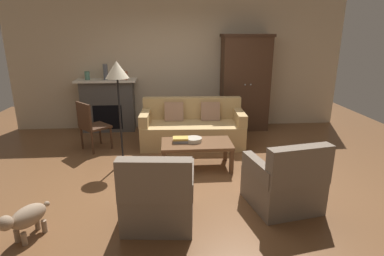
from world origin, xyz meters
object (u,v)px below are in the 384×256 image
(dog, at_px, (26,218))
(armchair_near_left, at_px, (159,197))
(mantel_vase_slate, at_px, (105,72))
(armchair_near_right, at_px, (284,183))
(book_stack, at_px, (181,140))
(floor_lamp, at_px, (117,76))
(mantel_vase_terracotta, at_px, (124,75))
(couch, at_px, (192,128))
(fireplace, at_px, (108,105))
(coffee_table, at_px, (197,146))
(mantel_vase_jade, at_px, (87,76))
(fruit_bowl, at_px, (193,140))
(armoire, at_px, (245,83))
(side_chair_wooden, at_px, (91,123))

(dog, bearing_deg, armchair_near_left, 8.25)
(mantel_vase_slate, height_order, armchair_near_left, mantel_vase_slate)
(mantel_vase_slate, xyz_separation_m, dog, (-0.20, -3.76, -1.03))
(armchair_near_right, bearing_deg, dog, -171.78)
(book_stack, relative_size, floor_lamp, 0.16)
(mantel_vase_terracotta, height_order, armchair_near_right, mantel_vase_terracotta)
(couch, bearing_deg, fireplace, 149.56)
(fireplace, relative_size, couch, 0.64)
(coffee_table, distance_m, armchair_near_left, 1.57)
(couch, xyz_separation_m, mantel_vase_jade, (-2.12, 1.00, 0.89))
(book_stack, distance_m, armchair_near_left, 1.54)
(fireplace, distance_m, book_stack, 2.55)
(fireplace, height_order, couch, fireplace)
(coffee_table, distance_m, fruit_bowl, 0.11)
(armchair_near_right, bearing_deg, book_stack, 133.14)
(mantel_vase_jade, relative_size, mantel_vase_slate, 0.54)
(fruit_bowl, relative_size, mantel_vase_slate, 0.82)
(fireplace, bearing_deg, mantel_vase_terracotta, -2.70)
(mantel_vase_slate, relative_size, mantel_vase_terracotta, 1.91)
(fruit_bowl, relative_size, armchair_near_left, 0.30)
(armoire, xyz_separation_m, fruit_bowl, (-1.28, -1.99, -0.57))
(book_stack, height_order, floor_lamp, floor_lamp)
(armoire, xyz_separation_m, mantel_vase_slate, (-2.95, 0.06, 0.26))
(mantel_vase_jade, bearing_deg, couch, -25.35)
(armoire, relative_size, mantel_vase_slate, 6.38)
(fireplace, relative_size, mantel_vase_jade, 7.26)
(side_chair_wooden, distance_m, dog, 2.58)
(armchair_near_right, height_order, side_chair_wooden, side_chair_wooden)
(fireplace, height_order, armchair_near_left, fireplace)
(couch, distance_m, book_stack, 1.09)
(armchair_near_left, height_order, dog, armchair_near_left)
(armchair_near_left, bearing_deg, mantel_vase_jade, 113.36)
(armoire, height_order, mantel_vase_slate, armoire)
(book_stack, distance_m, floor_lamp, 1.39)
(mantel_vase_jade, height_order, side_chair_wooden, mantel_vase_jade)
(coffee_table, height_order, book_stack, book_stack)
(side_chair_wooden, relative_size, floor_lamp, 0.54)
(armchair_near_left, bearing_deg, fruit_bowl, 71.13)
(coffee_table, relative_size, armchair_near_left, 1.25)
(fireplace, bearing_deg, fruit_bowl, -51.07)
(armoire, xyz_separation_m, couch, (-1.21, -0.94, -0.70))
(coffee_table, height_order, mantel_vase_jade, mantel_vase_jade)
(mantel_vase_slate, distance_m, dog, 3.90)
(fruit_bowl, bearing_deg, armoire, 57.37)
(mantel_vase_slate, bearing_deg, book_stack, -54.35)
(mantel_vase_slate, bearing_deg, mantel_vase_terracotta, 0.00)
(fireplace, bearing_deg, armoire, -1.51)
(coffee_table, distance_m, side_chair_wooden, 2.04)
(armoire, bearing_deg, couch, -142.01)
(coffee_table, relative_size, armchair_near_right, 1.22)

